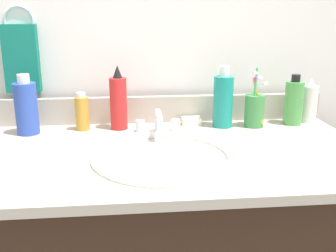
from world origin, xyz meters
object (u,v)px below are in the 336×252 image
(hand_towel, at_px, (21,59))
(bottle_toner_green, at_px, (294,102))
(cup_green, at_px, (254,110))
(bottle_spray_red, at_px, (118,101))
(faucet, at_px, (158,127))
(bottle_oil_amber, at_px, (82,113))
(soap_bar, at_px, (191,121))
(bottle_shampoo_blue, at_px, (26,107))
(bottle_lotion_white, at_px, (309,103))
(bottle_mouthwash_teal, at_px, (223,100))

(hand_towel, distance_m, bottle_toner_green, 0.91)
(hand_towel, xyz_separation_m, cup_green, (0.76, -0.11, -0.16))
(bottle_spray_red, distance_m, cup_green, 0.45)
(faucet, distance_m, bottle_oil_amber, 0.25)
(soap_bar, bearing_deg, bottle_oil_amber, -175.58)
(bottle_shampoo_blue, bearing_deg, bottle_toner_green, 1.57)
(bottle_spray_red, distance_m, bottle_lotion_white, 0.65)
(cup_green, bearing_deg, hand_towel, 171.76)
(bottle_toner_green, bearing_deg, bottle_spray_red, 179.78)
(bottle_spray_red, height_order, bottle_oil_amber, bottle_spray_red)
(bottle_shampoo_blue, relative_size, cup_green, 0.96)
(bottle_lotion_white, bearing_deg, bottle_oil_amber, -178.22)
(bottle_shampoo_blue, relative_size, soap_bar, 2.92)
(hand_towel, bearing_deg, bottle_toner_green, -5.98)
(faucet, xyz_separation_m, bottle_lotion_white, (0.53, 0.11, 0.04))
(bottle_shampoo_blue, xyz_separation_m, cup_green, (0.73, 0.01, -0.03))
(bottle_toner_green, bearing_deg, soap_bar, 175.19)
(faucet, distance_m, bottle_mouthwash_teal, 0.24)
(bottle_toner_green, height_order, bottle_lotion_white, bottle_toner_green)
(bottle_mouthwash_teal, height_order, cup_green, bottle_mouthwash_teal)
(hand_towel, relative_size, cup_green, 1.13)
(bottle_spray_red, height_order, cup_green, bottle_spray_red)
(bottle_shampoo_blue, relative_size, bottle_lotion_white, 1.23)
(bottle_oil_amber, bearing_deg, bottle_spray_red, 0.60)
(bottle_toner_green, xyz_separation_m, bottle_oil_amber, (-0.70, 0.00, -0.02))
(bottle_spray_red, bearing_deg, faucet, -35.45)
(bottle_mouthwash_teal, xyz_separation_m, soap_bar, (-0.10, 0.03, -0.08))
(soap_bar, bearing_deg, faucet, -137.07)
(bottle_shampoo_blue, xyz_separation_m, soap_bar, (0.52, 0.05, -0.07))
(bottle_shampoo_blue, height_order, soap_bar, bottle_shampoo_blue)
(hand_towel, xyz_separation_m, bottle_mouthwash_teal, (0.65, -0.10, -0.13))
(bottle_toner_green, distance_m, bottle_oil_amber, 0.70)
(faucet, xyz_separation_m, bottle_shampoo_blue, (-0.40, 0.06, 0.06))
(bottle_mouthwash_teal, bearing_deg, bottle_toner_green, 1.39)
(hand_towel, relative_size, faucet, 1.38)
(bottle_spray_red, relative_size, cup_green, 1.06)
(bottle_shampoo_blue, distance_m, cup_green, 0.73)
(bottle_spray_red, bearing_deg, bottle_mouthwash_teal, -1.37)
(bottle_mouthwash_teal, height_order, bottle_shampoo_blue, bottle_mouthwash_teal)
(bottle_oil_amber, bearing_deg, bottle_toner_green, -0.09)
(bottle_lotion_white, distance_m, cup_green, 0.21)
(bottle_shampoo_blue, bearing_deg, bottle_mouthwash_teal, 1.65)
(hand_towel, distance_m, bottle_spray_red, 0.35)
(cup_green, bearing_deg, bottle_oil_amber, 178.28)
(hand_towel, relative_size, bottle_spray_red, 1.06)
(bottle_mouthwash_teal, bearing_deg, bottle_lotion_white, 5.69)
(hand_towel, relative_size, bottle_lotion_white, 1.44)
(bottle_shampoo_blue, bearing_deg, bottle_lotion_white, 2.99)
(faucet, distance_m, soap_bar, 0.17)
(bottle_toner_green, xyz_separation_m, bottle_spray_red, (-0.58, 0.00, 0.02))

